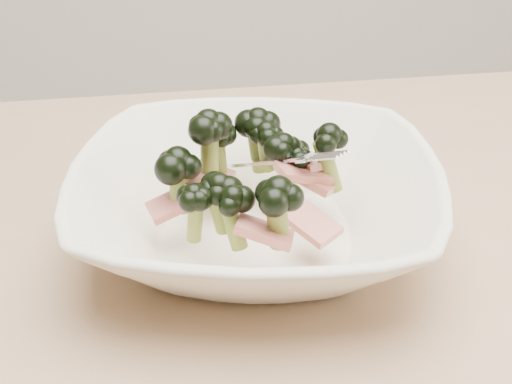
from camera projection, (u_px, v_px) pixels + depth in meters
dining_table at (370, 331)px, 0.67m from camera, size 1.20×0.80×0.75m
broccoli_dish at (255, 200)px, 0.61m from camera, size 0.37×0.37×0.12m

